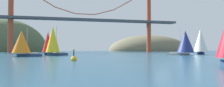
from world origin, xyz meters
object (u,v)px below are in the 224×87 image
at_px(sailboat_yellow_sail, 53,40).
at_px(channel_buoy, 74,59).
at_px(sailboat_orange_sail, 22,43).
at_px(sailboat_navy_sail, 185,42).
at_px(sailboat_white_mainsail, 200,41).
at_px(sailboat_red_spinnaker, 48,43).

relative_size(sailboat_yellow_sail, channel_buoy, 3.73).
relative_size(sailboat_orange_sail, channel_buoy, 3.30).
bearing_deg(sailboat_orange_sail, sailboat_navy_sail, 1.03).
relative_size(sailboat_navy_sail, sailboat_yellow_sail, 1.04).
bearing_deg(sailboat_yellow_sail, sailboat_white_mainsail, 0.85).
bearing_deg(sailboat_white_mainsail, sailboat_red_spinnaker, 173.87).
distance_m(sailboat_yellow_sail, channel_buoy, 29.82).
bearing_deg(channel_buoy, sailboat_navy_sail, 31.17).
bearing_deg(sailboat_red_spinnaker, sailboat_white_mainsail, -6.13).
bearing_deg(sailboat_navy_sail, sailboat_red_spinnaker, 166.19).
bearing_deg(sailboat_red_spinnaker, channel_buoy, -79.50).
xyz_separation_m(sailboat_white_mainsail, channel_buoy, (-51.02, -29.92, -4.97)).
relative_size(sailboat_red_spinnaker, channel_buoy, 3.26).
bearing_deg(sailboat_white_mainsail, sailboat_navy_sail, -152.75).
height_order(sailboat_navy_sail, channel_buoy, sailboat_navy_sail).
relative_size(sailboat_navy_sail, channel_buoy, 3.89).
xyz_separation_m(sailboat_yellow_sail, channel_buoy, (4.67, -29.09, -4.59)).
height_order(sailboat_white_mainsail, sailboat_yellow_sail, sailboat_white_mainsail).
height_order(sailboat_white_mainsail, channel_buoy, sailboat_white_mainsail).
height_order(sailboat_orange_sail, channel_buoy, sailboat_orange_sail).
height_order(sailboat_red_spinnaker, sailboat_orange_sail, sailboat_red_spinnaker).
relative_size(sailboat_navy_sail, sailboat_orange_sail, 1.18).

